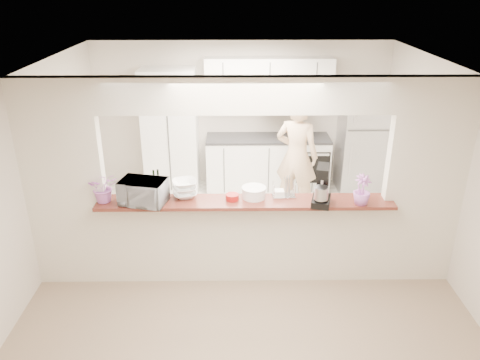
{
  "coord_description": "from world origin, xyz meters",
  "views": [
    {
      "loc": [
        -0.12,
        -4.87,
        3.45
      ],
      "look_at": [
        -0.06,
        0.3,
        1.19
      ],
      "focal_mm": 35.0,
      "sensor_mm": 36.0,
      "label": 1
    }
  ],
  "objects_px": {
    "person": "(297,157)",
    "toaster_oven": "(143,192)",
    "refrigerator": "(362,143)",
    "stand_mixer": "(322,187)"
  },
  "relations": [
    {
      "from": "refrigerator",
      "to": "stand_mixer",
      "type": "height_order",
      "value": "refrigerator"
    },
    {
      "from": "refrigerator",
      "to": "toaster_oven",
      "type": "bearing_deg",
      "value": -139.33
    },
    {
      "from": "refrigerator",
      "to": "stand_mixer",
      "type": "bearing_deg",
      "value": -113.24
    },
    {
      "from": "person",
      "to": "refrigerator",
      "type": "bearing_deg",
      "value": -122.45
    },
    {
      "from": "stand_mixer",
      "to": "refrigerator",
      "type": "bearing_deg",
      "value": 66.76
    },
    {
      "from": "toaster_oven",
      "to": "person",
      "type": "bearing_deg",
      "value": 57.34
    },
    {
      "from": "refrigerator",
      "to": "toaster_oven",
      "type": "distance_m",
      "value": 4.24
    },
    {
      "from": "person",
      "to": "toaster_oven",
      "type": "bearing_deg",
      "value": 68.55
    },
    {
      "from": "refrigerator",
      "to": "person",
      "type": "xyz_separation_m",
      "value": [
        -1.22,
        -0.81,
        0.06
      ]
    },
    {
      "from": "refrigerator",
      "to": "person",
      "type": "bearing_deg",
      "value": -146.54
    }
  ]
}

